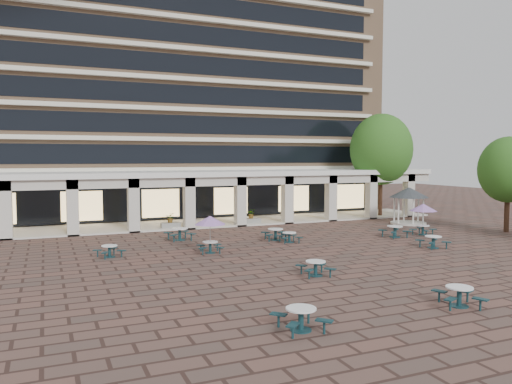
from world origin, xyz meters
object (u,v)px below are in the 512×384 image
at_px(picnic_table_1, 459,295).
at_px(planter_left, 171,223).
at_px(picnic_table_0, 301,317).
at_px(gazebo, 409,197).
at_px(planter_right, 251,218).

relative_size(picnic_table_1, planter_left, 1.35).
height_order(picnic_table_0, gazebo, gazebo).
distance_m(picnic_table_0, picnic_table_1, 6.64).
distance_m(gazebo, planter_left, 19.56).
height_order(planter_left, planter_right, planter_right).
bearing_deg(planter_right, picnic_table_1, -93.62).
bearing_deg(planter_left, gazebo, -14.15).
height_order(picnic_table_0, picnic_table_1, same).
bearing_deg(picnic_table_0, planter_left, 88.68).
bearing_deg(planter_left, picnic_table_0, -93.38).
relative_size(picnic_table_0, planter_right, 1.14).
xyz_separation_m(picnic_table_0, gazebo, (20.30, 19.14, 1.84)).
height_order(gazebo, planter_right, gazebo).
distance_m(picnic_table_0, planter_right, 25.25).
distance_m(picnic_table_1, gazebo, 23.59).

